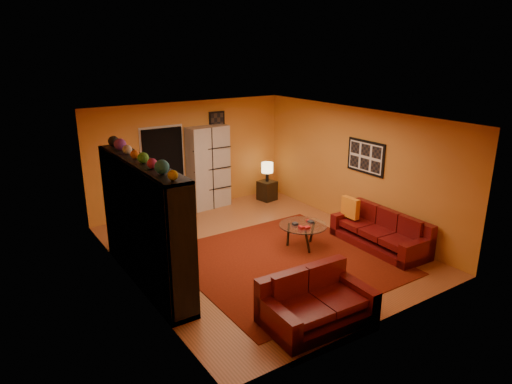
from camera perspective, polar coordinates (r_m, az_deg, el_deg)
floor at (r=9.03m, az=0.44°, el=-7.20°), size 6.00×6.00×0.00m
ceiling at (r=8.28m, az=0.48°, el=9.36°), size 6.00×6.00×0.00m
wall_back at (r=11.09m, az=-8.26°, el=4.49°), size 6.00×0.00×6.00m
wall_front at (r=6.45m, az=15.61°, el=-5.82°), size 6.00×0.00×6.00m
wall_left at (r=7.53m, az=-15.54°, el=-2.39°), size 0.00×6.00×6.00m
wall_right at (r=10.12m, az=12.29°, el=2.99°), size 0.00×6.00×6.00m
rug at (r=8.57m, az=3.65°, el=-8.64°), size 3.60×3.60×0.01m
doorway at (r=10.85m, az=-11.44°, el=2.50°), size 0.95×0.10×2.04m
wall_art_right at (r=9.84m, az=13.57°, el=4.28°), size 0.03×1.00×0.70m
wall_art_back at (r=11.26m, az=-4.91°, el=8.70°), size 0.42×0.03×0.52m
entertainment_unit at (r=7.68m, az=-13.80°, el=-3.84°), size 0.45×3.00×2.10m
tv at (r=7.67m, az=-13.27°, el=-4.42°), size 0.88×0.12×0.51m
sofa at (r=9.41m, az=15.53°, el=-4.90°), size 0.87×2.02×0.85m
loveseat at (r=6.84m, az=7.26°, el=-13.42°), size 1.61×1.01×0.85m
throw_pillow at (r=9.63m, az=11.71°, el=-1.92°), size 0.12×0.42×0.42m
coffee_table at (r=9.01m, az=5.88°, el=-4.39°), size 0.94×0.94×0.47m
storage_cabinet at (r=11.15m, az=-5.97°, el=3.08°), size 1.04×0.52×2.01m
bowl_chair at (r=9.90m, az=-11.47°, el=-3.15°), size 0.78×0.78×0.63m
side_table at (r=11.80m, az=1.39°, el=0.19°), size 0.46×0.46×0.50m
table_lamp at (r=11.63m, az=1.42°, el=3.00°), size 0.30×0.30×0.49m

